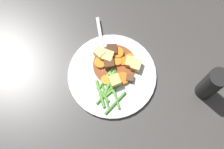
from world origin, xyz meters
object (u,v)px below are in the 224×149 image
dinner_plate (112,75)px  meat_chunk_2 (130,77)px  meat_chunk_0 (112,50)px  pepper_mill (211,84)px  carrot_slice_6 (118,53)px  potato_chunk_1 (136,65)px  carrot_slice_1 (129,58)px  potato_chunk_4 (131,62)px  potato_chunk_2 (115,81)px  carrot_slice_0 (117,61)px  potato_chunk_0 (108,57)px  carrot_slice_4 (106,80)px  fork (102,45)px  carrot_slice_2 (100,63)px  meat_chunk_1 (109,63)px  carrot_slice_5 (122,61)px  potato_chunk_3 (100,53)px  carrot_slice_3 (123,79)px

dinner_plate → meat_chunk_2: 0.05m
meat_chunk_0 → pepper_mill: 0.29m
carrot_slice_6 → meat_chunk_2: 0.08m
potato_chunk_1 → dinner_plate: bearing=124.1°
carrot_slice_1 → potato_chunk_4: potato_chunk_4 is taller
potato_chunk_2 → meat_chunk_2: 0.05m
carrot_slice_0 → pepper_mill: pepper_mill is taller
potato_chunk_0 → potato_chunk_1: potato_chunk_0 is taller
carrot_slice_4 → fork: carrot_slice_4 is taller
carrot_slice_2 → carrot_slice_6: carrot_slice_6 is taller
carrot_slice_0 → meat_chunk_1: size_ratio=0.81×
carrot_slice_5 → meat_chunk_1: meat_chunk_1 is taller
carrot_slice_6 → meat_chunk_1: 0.04m
dinner_plate → meat_chunk_0: (0.07, 0.02, 0.02)m
potato_chunk_3 → carrot_slice_2: bearing=-160.0°
carrot_slice_4 → potato_chunk_2: bearing=-87.4°
potato_chunk_2 → pepper_mill: pepper_mill is taller
carrot_slice_3 → fork: bearing=44.3°
dinner_plate → potato_chunk_0: bearing=29.0°
potato_chunk_3 → dinner_plate: bearing=-134.3°
carrot_slice_3 → potato_chunk_4: (0.05, -0.01, 0.00)m
meat_chunk_1 → carrot_slice_6: bearing=-26.0°
potato_chunk_0 → fork: size_ratio=0.19×
fork → potato_chunk_4: bearing=-109.9°
carrot_slice_5 → potato_chunk_2: bearing=175.0°
potato_chunk_1 → carrot_slice_2: bearing=99.1°
carrot_slice_1 → carrot_slice_4: (-0.08, 0.05, -0.00)m
meat_chunk_0 → dinner_plate: bearing=-164.9°
carrot_slice_5 → potato_chunk_1: 0.04m
carrot_slice_3 → meat_chunk_1: (0.03, 0.05, 0.01)m
carrot_slice_0 → meat_chunk_0: bearing=40.1°
carrot_slice_0 → dinner_plate: bearing=172.6°
potato_chunk_2 → meat_chunk_1: 0.06m
carrot_slice_0 → carrot_slice_1: (0.02, -0.03, 0.00)m
carrot_slice_1 → carrot_slice_4: carrot_slice_1 is taller
potato_chunk_2 → fork: (0.10, 0.07, -0.01)m
meat_chunk_2 → carrot_slice_3: bearing=118.8°
carrot_slice_4 → meat_chunk_0: 0.09m
potato_chunk_3 → carrot_slice_1: bearing=-82.5°
meat_chunk_0 → meat_chunk_2: meat_chunk_0 is taller
carrot_slice_4 → pepper_mill: 0.29m
potato_chunk_0 → potato_chunk_4: 0.07m
carrot_slice_0 → meat_chunk_2: size_ratio=1.25×
dinner_plate → meat_chunk_1: bearing=31.4°
potato_chunk_3 → pepper_mill: pepper_mill is taller
potato_chunk_4 → meat_chunk_1: 0.06m
meat_chunk_1 → meat_chunk_2: meat_chunk_1 is taller
carrot_slice_5 → carrot_slice_6: bearing=41.8°
carrot_slice_0 → meat_chunk_1: meat_chunk_1 is taller
dinner_plate → carrot_slice_3: 0.04m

